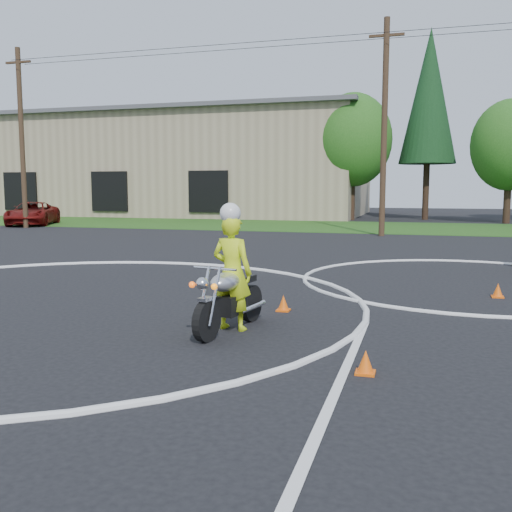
# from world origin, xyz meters

# --- Properties ---
(grass_strip) EXTENTS (120.00, 10.00, 0.02)m
(grass_strip) POSITION_xyz_m (0.00, 27.00, 0.01)
(grass_strip) COLOR #1E4714
(grass_strip) RESTS_ON ground
(course_markings) EXTENTS (19.05, 19.05, 0.12)m
(course_markings) POSITION_xyz_m (2.17, 4.35, 0.01)
(course_markings) COLOR silver
(course_markings) RESTS_ON ground
(primary_motorcycle) EXTENTS (0.81, 2.09, 1.11)m
(primary_motorcycle) POSITION_xyz_m (3.96, 1.82, 0.54)
(primary_motorcycle) COLOR black
(primary_motorcycle) RESTS_ON ground
(rider_primary_grp) EXTENTS (0.74, 0.56, 2.05)m
(rider_primary_grp) POSITION_xyz_m (3.96, 1.95, 0.99)
(rider_primary_grp) COLOR #CAE718
(rider_primary_grp) RESTS_ON ground
(pickup_grp) EXTENTS (4.12, 5.58, 1.41)m
(pickup_grp) POSITION_xyz_m (-16.12, 23.07, 0.70)
(pickup_grp) COLOR #660E0B
(pickup_grp) RESTS_ON ground
(traffic_cones) EXTENTS (18.84, 13.58, 0.30)m
(traffic_cones) POSITION_xyz_m (6.98, 3.36, 0.14)
(traffic_cones) COLOR #F65C0C
(traffic_cones) RESTS_ON ground
(warehouse) EXTENTS (41.00, 17.00, 8.30)m
(warehouse) POSITION_xyz_m (-18.00, 39.99, 4.16)
(warehouse) COLOR tan
(warehouse) RESTS_ON ground
(utility_poles) EXTENTS (41.60, 1.12, 10.00)m
(utility_poles) POSITION_xyz_m (5.00, 21.00, 5.20)
(utility_poles) COLOR #473321
(utility_poles) RESTS_ON ground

